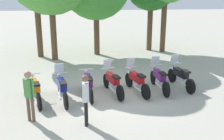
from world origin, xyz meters
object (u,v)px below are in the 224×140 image
object	(u,v)px
person_0	(86,96)
motorcycle_2	(88,84)
motorcycle_6	(180,76)
motorcycle_4	(137,81)
motorcycle_0	(35,90)
motorcycle_1	(62,88)
person_1	(29,92)
motorcycle_3	(113,82)
motorcycle_5	(159,79)

from	to	relation	value
person_0	motorcycle_2	bearing A→B (deg)	-88.81
motorcycle_6	motorcycle_4	bearing A→B (deg)	89.75
motorcycle_4	person_0	size ratio (longest dim) A/B	1.23
motorcycle_0	motorcycle_2	size ratio (longest dim) A/B	0.96
motorcycle_2	person_0	distance (m)	2.56
motorcycle_1	person_0	xyz separation A→B (m)	(0.96, -2.11, 0.50)
motorcycle_2	motorcycle_4	xyz separation A→B (m)	(2.04, 0.20, 0.01)
motorcycle_4	person_0	distance (m)	3.47
motorcycle_2	motorcycle_6	xyz separation A→B (m)	(4.10, 0.65, 0.01)
motorcycle_0	person_1	world-z (taller)	person_1
motorcycle_3	motorcycle_5	distance (m)	2.07
person_1	motorcycle_2	bearing A→B (deg)	-18.96
motorcycle_1	motorcycle_4	bearing A→B (deg)	-92.63
motorcycle_0	person_0	distance (m)	2.91
motorcycle_4	motorcycle_5	world-z (taller)	same
motorcycle_6	person_0	distance (m)	5.26
motorcycle_0	motorcycle_5	size ratio (longest dim) A/B	0.96
motorcycle_3	person_1	size ratio (longest dim) A/B	1.21
motorcycle_3	motorcycle_1	bearing A→B (deg)	88.39
motorcycle_3	motorcycle_6	distance (m)	3.12
motorcycle_5	person_1	bearing A→B (deg)	110.16
motorcycle_0	motorcycle_2	world-z (taller)	same
motorcycle_6	person_1	xyz separation A→B (m)	(-6.02, -2.73, 0.52)
motorcycle_3	person_0	xyz separation A→B (m)	(-1.09, -2.66, 0.50)
motorcycle_5	person_0	world-z (taller)	person_0
motorcycle_1	motorcycle_3	world-z (taller)	same
motorcycle_0	motorcycle_5	bearing A→B (deg)	-99.19
motorcycle_1	motorcycle_2	world-z (taller)	motorcycle_1
motorcycle_2	motorcycle_6	bearing A→B (deg)	-88.30
motorcycle_0	motorcycle_4	world-z (taller)	motorcycle_4
person_0	motorcycle_6	bearing A→B (deg)	-139.94
motorcycle_1	motorcycle_3	bearing A→B (deg)	-88.64
motorcycle_6	person_0	bearing A→B (deg)	114.47
motorcycle_0	motorcycle_4	size ratio (longest dim) A/B	0.99
motorcycle_2	motorcycle_6	size ratio (longest dim) A/B	1.01
motorcycle_6	person_1	size ratio (longest dim) A/B	1.23
person_1	motorcycle_5	bearing A→B (deg)	-39.73
motorcycle_3	motorcycle_2	bearing A→B (deg)	81.72
motorcycle_5	motorcycle_6	size ratio (longest dim) A/B	1.01
motorcycle_2	person_1	bearing A→B (deg)	129.87
motorcycle_0	motorcycle_1	world-z (taller)	motorcycle_1
person_0	person_1	size ratio (longest dim) A/B	0.98
motorcycle_2	person_0	xyz separation A→B (m)	(-0.07, -2.51, 0.51)
motorcycle_2	person_1	xyz separation A→B (m)	(-1.92, -2.08, 0.54)
motorcycle_0	person_0	size ratio (longest dim) A/B	1.22
motorcycle_1	motorcycle_4	world-z (taller)	same
motorcycle_4	motorcycle_1	bearing A→B (deg)	83.93
motorcycle_3	motorcycle_6	xyz separation A→B (m)	(3.08, 0.50, 0.00)
motorcycle_4	motorcycle_5	size ratio (longest dim) A/B	0.97
motorcycle_2	motorcycle_3	distance (m)	1.03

